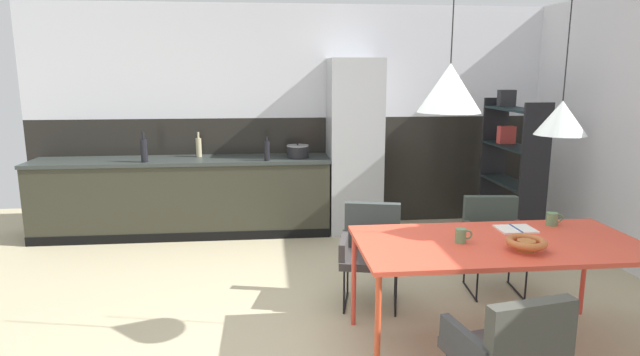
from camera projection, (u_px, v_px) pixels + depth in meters
name	position (u px, v px, depth m)	size (l,w,h in m)	color
back_wall_splashback_dark	(296.00, 171.00, 6.53)	(6.26, 0.12, 1.32)	black
back_wall_panel_upper	(295.00, 62.00, 6.28)	(6.26, 0.12, 1.32)	silver
kitchen_counter	(184.00, 197.00, 6.09)	(3.35, 0.63, 0.89)	#313024
refrigerator_column	(354.00, 146.00, 6.18)	(0.60, 0.60, 2.01)	#ADAFB2
dining_table	(499.00, 247.00, 3.50)	(1.88, 0.92, 0.76)	#DF4830
armchair_by_stool	(372.00, 243.00, 4.29)	(0.57, 0.56, 0.80)	#3E3A3A
armchair_far_side	(513.00, 347.00, 2.62)	(0.56, 0.55, 0.81)	#3E3A3A
armchair_head_of_table	(494.00, 232.00, 4.52)	(0.53, 0.51, 0.80)	#3E3A3A
fruit_bowl	(526.00, 243.00, 3.30)	(0.25, 0.25, 0.08)	#B2662D
open_book	(516.00, 229.00, 3.74)	(0.26, 0.21, 0.02)	white
mug_white_ceramic	(461.00, 236.00, 3.46)	(0.12, 0.07, 0.09)	#5B8456
mug_wide_latte	(552.00, 219.00, 3.85)	(0.12, 0.08, 0.09)	#5B8456
cooking_pot	(298.00, 151.00, 6.06)	(0.25, 0.25, 0.17)	black
bottle_oil_tall	(199.00, 147.00, 6.13)	(0.06, 0.06, 0.29)	tan
bottle_vinegar_dark	(144.00, 150.00, 5.76)	(0.07, 0.07, 0.34)	black
bottle_spice_small	(267.00, 151.00, 5.86)	(0.06, 0.06, 0.27)	black
open_shelf_unit	(511.00, 165.00, 5.79)	(0.30, 1.00, 1.66)	black
pendant_lamp_over_table_near	(450.00, 88.00, 3.29)	(0.40, 0.40, 0.97)	black
pendant_lamp_over_table_far	(561.00, 118.00, 3.40)	(0.33, 0.33, 1.13)	black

